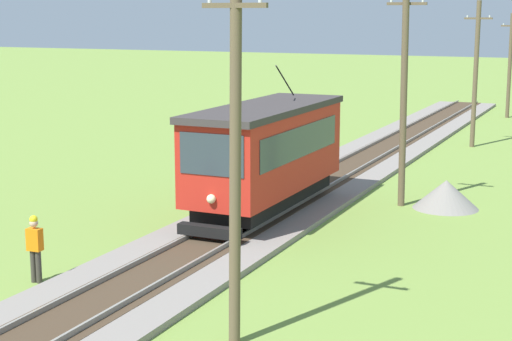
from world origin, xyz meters
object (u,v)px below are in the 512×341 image
object	(u,v)px
utility_pole_distant	(510,65)
track_worker	(35,246)
gravel_pile	(446,194)
utility_pole_far	(476,73)
utility_pole_near_tram	(235,153)
utility_pole_mid	(404,91)
red_tram	(266,153)

from	to	relation	value
utility_pole_distant	track_worker	bearing A→B (deg)	-99.09
utility_pole_distant	gravel_pile	bearing A→B (deg)	-86.75
utility_pole_distant	gravel_pile	size ratio (longest dim) A/B	2.95
utility_pole_far	track_worker	distance (m)	27.76
utility_pole_near_tram	utility_pole_distant	bearing A→B (deg)	90.00
utility_pole_far	gravel_pile	bearing A→B (deg)	-83.80
utility_pole_mid	utility_pole_far	bearing A→B (deg)	90.00
track_worker	utility_pole_distant	bearing A→B (deg)	-12.15
red_tram	utility_pole_distant	xyz separation A→B (m)	(3.81, 31.12, 1.33)
utility_pole_near_tram	utility_pole_far	distance (m)	28.24
red_tram	utility_pole_mid	distance (m)	5.43
utility_pole_mid	gravel_pile	world-z (taller)	utility_pole_mid
utility_pole_mid	track_worker	size ratio (longest dim) A/B	4.56
utility_pole_far	utility_pole_distant	bearing A→B (deg)	90.00
red_tram	utility_pole_distant	bearing A→B (deg)	83.02
utility_pole_near_tram	utility_pole_mid	size ratio (longest dim) A/B	0.98
utility_pole_near_tram	track_worker	world-z (taller)	utility_pole_near_tram
utility_pole_near_tram	gravel_pile	world-z (taller)	utility_pole_near_tram
gravel_pile	track_worker	xyz separation A→B (m)	(-7.95, -12.56, 0.47)
gravel_pile	red_tram	bearing A→B (deg)	-145.48
utility_pole_mid	gravel_pile	xyz separation A→B (m)	(1.55, 0.37, -3.65)
utility_pole_far	track_worker	xyz separation A→B (m)	(-6.39, -26.87, -2.85)
utility_pole_distant	track_worker	world-z (taller)	utility_pole_distant
utility_pole_near_tram	utility_pole_far	xyz separation A→B (m)	(0.00, 28.24, -0.23)
utility_pole_near_tram	utility_pole_mid	xyz separation A→B (m)	(0.00, 13.57, 0.10)
utility_pole_mid	utility_pole_far	size ratio (longest dim) A/B	1.09
red_tram	utility_pole_far	bearing A→B (deg)	78.04
utility_pole_far	gravel_pile	xyz separation A→B (m)	(1.55, -14.30, -3.32)
utility_pole_distant	utility_pole_far	bearing A→B (deg)	-90.00
gravel_pile	track_worker	size ratio (longest dim) A/B	1.30
red_tram	utility_pole_distant	size ratio (longest dim) A/B	1.25
utility_pole_mid	gravel_pile	bearing A→B (deg)	13.49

